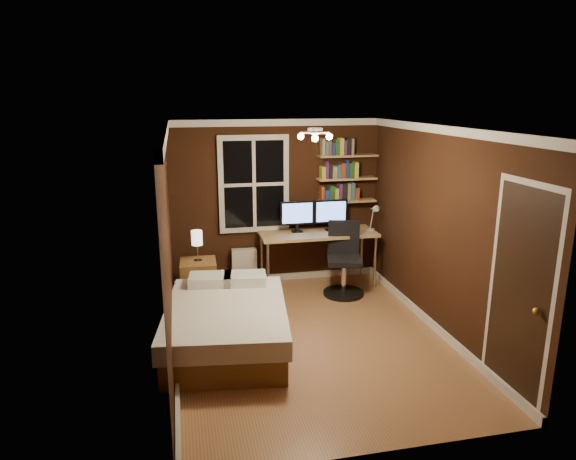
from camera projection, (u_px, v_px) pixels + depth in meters
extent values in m
plane|color=brown|center=(310.00, 338.00, 6.17)|extent=(4.20, 4.20, 0.00)
cube|color=black|center=(276.00, 202.00, 7.84)|extent=(3.20, 0.04, 2.50)
cube|color=black|center=(168.00, 247.00, 5.53)|extent=(0.04, 4.20, 2.50)
cube|color=black|center=(440.00, 231.00, 6.18)|extent=(0.04, 4.20, 2.50)
cube|color=white|center=(313.00, 127.00, 5.54)|extent=(3.20, 4.20, 0.02)
cube|color=silver|center=(254.00, 184.00, 7.66)|extent=(1.06, 0.06, 1.46)
sphere|color=gold|center=(536.00, 311.00, 4.49)|extent=(0.06, 0.06, 0.06)
cube|color=tan|center=(346.00, 201.00, 7.95)|extent=(0.92, 0.22, 0.03)
cube|color=tan|center=(347.00, 179.00, 7.86)|extent=(0.92, 0.22, 0.03)
cube|color=tan|center=(348.00, 156.00, 7.77)|extent=(0.92, 0.22, 0.03)
cube|color=brown|center=(227.00, 335.00, 5.92)|extent=(1.50, 1.98, 0.29)
cube|color=silver|center=(226.00, 315.00, 5.86)|extent=(1.59, 2.04, 0.22)
cube|color=silver|center=(210.00, 280.00, 6.48)|extent=(0.57, 0.43, 0.13)
cube|color=silver|center=(245.00, 279.00, 6.52)|extent=(0.57, 0.43, 0.13)
cube|color=brown|center=(199.00, 282.00, 7.17)|extent=(0.51, 0.51, 0.61)
cube|color=beige|center=(244.00, 267.00, 7.88)|extent=(0.38, 0.13, 0.57)
cube|color=tan|center=(318.00, 234.00, 7.74)|extent=(1.76, 0.66, 0.04)
cylinder|color=beige|center=(268.00, 270.00, 7.40)|extent=(0.04, 0.04, 0.79)
cylinder|color=beige|center=(375.00, 262.00, 7.74)|extent=(0.04, 0.04, 0.79)
cylinder|color=beige|center=(262.00, 258.00, 7.95)|extent=(0.04, 0.04, 0.79)
cylinder|color=beige|center=(362.00, 251.00, 8.29)|extent=(0.04, 0.04, 0.79)
cylinder|color=black|center=(343.00, 293.00, 7.53)|extent=(0.59, 0.59, 0.05)
cylinder|color=silver|center=(344.00, 277.00, 7.47)|extent=(0.07, 0.07, 0.44)
cube|color=black|center=(344.00, 260.00, 7.40)|extent=(0.58, 0.58, 0.08)
cube|color=black|center=(344.00, 237.00, 7.53)|extent=(0.46, 0.16, 0.50)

